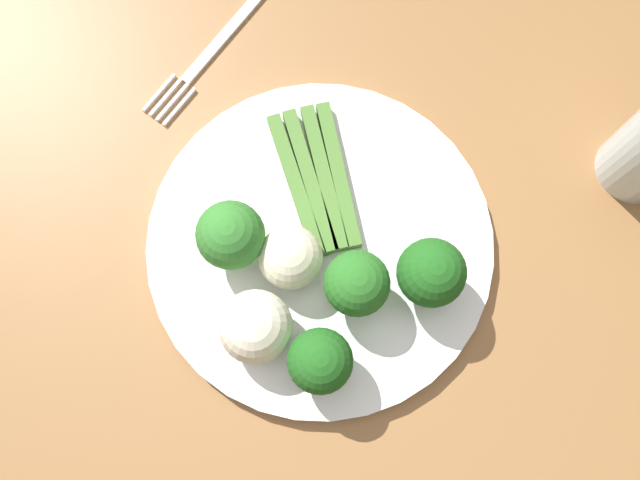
{
  "coord_description": "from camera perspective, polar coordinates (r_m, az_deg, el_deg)",
  "views": [
    {
      "loc": [
        -0.11,
        0.09,
        1.31
      ],
      "look_at": [
        -0.02,
        -0.01,
        0.77
      ],
      "focal_mm": 37.28,
      "sensor_mm": 36.0,
      "label": 1
    }
  ],
  "objects": [
    {
      "name": "broccoli_back",
      "position": [
        0.51,
        0.01,
        -10.34
      ],
      "size": [
        0.05,
        0.05,
        0.06
      ],
      "color": "#4C7F2B",
      "rests_on": "plate"
    },
    {
      "name": "dining_table",
      "position": [
        0.68,
        -2.07,
        -2.24
      ],
      "size": [
        1.21,
        1.03,
        0.75
      ],
      "color": "olive",
      "rests_on": "ground_plane"
    },
    {
      "name": "ground_plane",
      "position": [
        1.32,
        -1.07,
        -8.21
      ],
      "size": [
        6.0,
        6.0,
        0.02
      ],
      "primitive_type": "cube",
      "color": "tan"
    },
    {
      "name": "plate",
      "position": [
        0.57,
        -0.0,
        -0.31
      ],
      "size": [
        0.3,
        0.3,
        0.01
      ],
      "primitive_type": "cylinder",
      "color": "white",
      "rests_on": "dining_table"
    },
    {
      "name": "cauliflower_mid",
      "position": [
        0.52,
        -5.55,
        -7.41
      ],
      "size": [
        0.06,
        0.06,
        0.06
      ],
      "primitive_type": "sphere",
      "color": "silver",
      "rests_on": "plate"
    },
    {
      "name": "fork",
      "position": [
        0.65,
        -9.6,
        15.39
      ],
      "size": [
        0.03,
        0.17,
        0.0
      ],
      "rotation": [
        0.0,
        0.0,
        1.66
      ],
      "color": "silver",
      "rests_on": "dining_table"
    },
    {
      "name": "broccoli_outer_edge",
      "position": [
        0.53,
        -7.67,
        0.38
      ],
      "size": [
        0.06,
        0.06,
        0.07
      ],
      "color": "#609E3D",
      "rests_on": "plate"
    },
    {
      "name": "broccoli_front",
      "position": [
        0.52,
        3.49,
        -3.43
      ],
      "size": [
        0.05,
        0.05,
        0.06
      ],
      "color": "#568E33",
      "rests_on": "plate"
    },
    {
      "name": "cauliflower_front_left",
      "position": [
        0.53,
        -2.54,
        -1.5
      ],
      "size": [
        0.05,
        0.05,
        0.05
      ],
      "primitive_type": "sphere",
      "color": "beige",
      "rests_on": "plate"
    },
    {
      "name": "broccoli_near_center",
      "position": [
        0.52,
        9.52,
        -2.82
      ],
      "size": [
        0.05,
        0.05,
        0.07
      ],
      "color": "#4C7F2B",
      "rests_on": "plate"
    },
    {
      "name": "asparagus_bundle",
      "position": [
        0.57,
        -0.26,
        5.24
      ],
      "size": [
        0.14,
        0.11,
        0.01
      ],
      "rotation": [
        0.0,
        0.0,
        5.71
      ],
      "color": "#47752D",
      "rests_on": "plate"
    }
  ]
}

